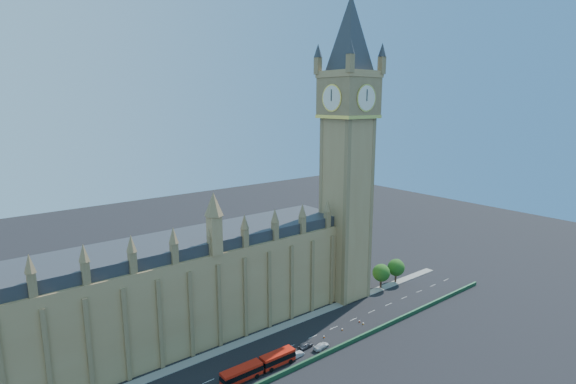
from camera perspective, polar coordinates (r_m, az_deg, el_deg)
ground at (r=122.28m, az=-1.30°, el=-19.60°), size 400.00×400.00×0.00m
palace_westminster at (r=122.62m, az=-17.46°, el=-12.77°), size 120.00×20.00×28.00m
elizabeth_tower at (r=140.76m, az=7.61°, el=7.89°), size 20.59×20.59×105.00m
bridge_parapet at (r=115.98m, az=1.58°, el=-21.15°), size 160.00×0.60×1.20m
kerb_north at (r=128.93m, az=-3.98°, el=-17.83°), size 160.00×3.00×0.16m
tree_east_near at (r=159.27m, az=11.79°, el=-9.93°), size 6.00×6.00×8.50m
tree_east_far at (r=165.15m, az=13.59°, el=-9.23°), size 6.00×6.00×8.50m
red_bus at (r=113.58m, az=-3.69°, el=-21.24°), size 19.84×3.43×3.37m
car_grey at (r=123.40m, az=2.21°, el=-18.87°), size 4.75×2.29×1.57m
car_silver at (r=119.61m, az=1.05°, el=-19.96°), size 4.57×1.93×1.47m
car_white at (r=123.51m, az=4.26°, el=-18.91°), size 5.14×2.61×1.43m
cone_a at (r=132.43m, az=6.90°, el=-16.91°), size 0.47×0.47×0.70m
cone_b at (r=136.30m, az=9.52°, el=-16.12°), size 0.51×0.51×0.71m
cone_c at (r=128.37m, az=4.61°, el=-17.84°), size 0.56×0.56×0.71m
cone_d at (r=137.27m, az=9.07°, el=-15.88°), size 0.48×0.48×0.76m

